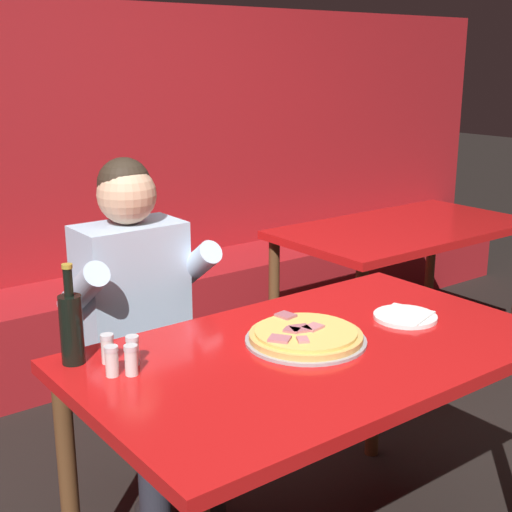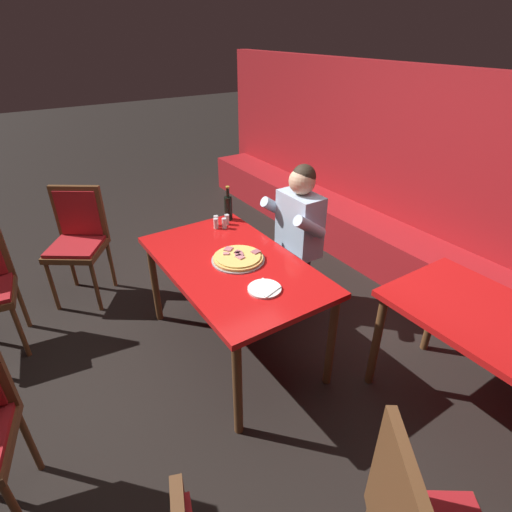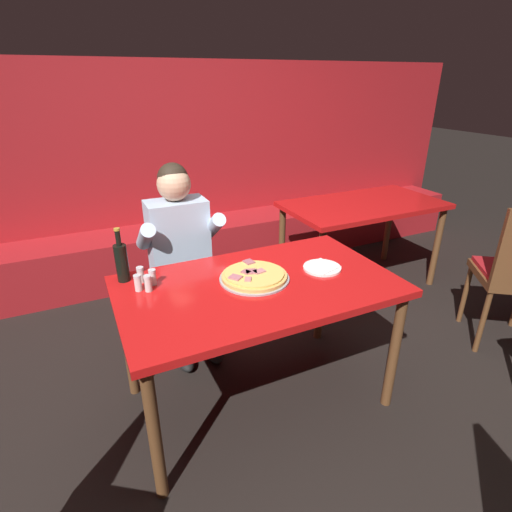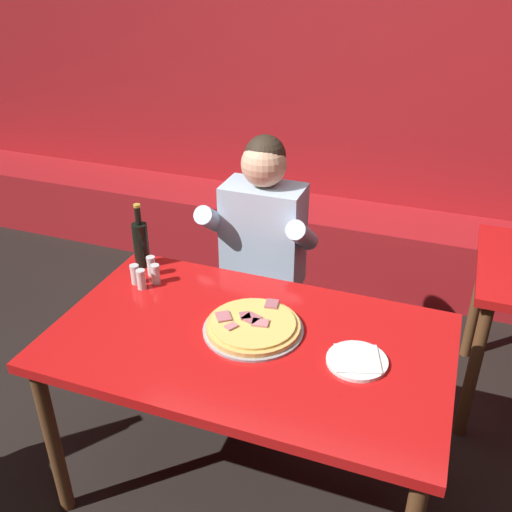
{
  "view_description": "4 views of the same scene",
  "coord_description": "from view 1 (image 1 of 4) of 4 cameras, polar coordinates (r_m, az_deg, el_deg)",
  "views": [
    {
      "loc": [
        -1.34,
        -1.47,
        1.61
      ],
      "look_at": [
        -0.05,
        0.23,
        1.01
      ],
      "focal_mm": 50.0,
      "sensor_mm": 36.0,
      "label": 1
    },
    {
      "loc": [
        2.06,
        -1.15,
        2.19
      ],
      "look_at": [
        0.09,
        0.13,
        0.83
      ],
      "focal_mm": 28.0,
      "sensor_mm": 36.0,
      "label": 2
    },
    {
      "loc": [
        -0.79,
        -1.65,
        1.75
      ],
      "look_at": [
        -0.01,
        0.01,
        0.93
      ],
      "focal_mm": 28.0,
      "sensor_mm": 36.0,
      "label": 3
    },
    {
      "loc": [
        0.6,
        -1.54,
        2.03
      ],
      "look_at": [
        -0.07,
        0.28,
        0.95
      ],
      "focal_mm": 40.0,
      "sensor_mm": 36.0,
      "label": 4
    }
  ],
  "objects": [
    {
      "name": "booth_wall_panel",
      "position": [
        3.94,
        -16.85,
        5.31
      ],
      "size": [
        6.8,
        0.16,
        1.9
      ],
      "primitive_type": "cube",
      "color": "#A3191E",
      "rests_on": "ground_plane"
    },
    {
      "name": "booth_bench",
      "position": [
        3.84,
        -14.3,
        -5.93
      ],
      "size": [
        6.46,
        0.48,
        0.46
      ],
      "primitive_type": "cube",
      "color": "#A3191E",
      "rests_on": "ground_plane"
    },
    {
      "name": "main_dining_table",
      "position": [
        2.19,
        4.8,
        -9.22
      ],
      "size": [
        1.44,
        0.84,
        0.77
      ],
      "color": "brown",
      "rests_on": "ground_plane"
    },
    {
      "name": "pizza",
      "position": [
        2.19,
        4.02,
        -6.41
      ],
      "size": [
        0.37,
        0.37,
        0.05
      ],
      "color": "#9E9EA3",
      "rests_on": "main_dining_table"
    },
    {
      "name": "plate_white_paper",
      "position": [
        2.42,
        11.88,
        -4.75
      ],
      "size": [
        0.21,
        0.21,
        0.02
      ],
      "color": "white",
      "rests_on": "main_dining_table"
    },
    {
      "name": "beer_bottle",
      "position": [
        2.07,
        -14.55,
        -5.47
      ],
      "size": [
        0.07,
        0.07,
        0.29
      ],
      "color": "black",
      "rests_on": "main_dining_table"
    },
    {
      "name": "shaker_oregano",
      "position": [
        1.99,
        -11.46,
        -8.34
      ],
      "size": [
        0.04,
        0.04,
        0.09
      ],
      "color": "silver",
      "rests_on": "main_dining_table"
    },
    {
      "name": "shaker_black_pepper",
      "position": [
        2.07,
        -11.79,
        -7.37
      ],
      "size": [
        0.04,
        0.04,
        0.09
      ],
      "color": "silver",
      "rests_on": "main_dining_table"
    },
    {
      "name": "shaker_red_pepper_flakes",
      "position": [
        2.05,
        -9.84,
        -7.56
      ],
      "size": [
        0.04,
        0.04,
        0.09
      ],
      "color": "silver",
      "rests_on": "main_dining_table"
    },
    {
      "name": "shaker_parmesan",
      "position": [
        1.99,
        -9.95,
        -8.31
      ],
      "size": [
        0.04,
        0.04,
        0.09
      ],
      "color": "silver",
      "rests_on": "main_dining_table"
    },
    {
      "name": "diner_seated_blue_shirt",
      "position": [
        2.59,
        -8.98,
        -5.01
      ],
      "size": [
        0.53,
        0.53,
        1.27
      ],
      "color": "black",
      "rests_on": "ground_plane"
    },
    {
      "name": "background_dining_table",
      "position": [
        3.78,
        11.72,
        1.04
      ],
      "size": [
        1.35,
        0.73,
        0.77
      ],
      "color": "brown",
      "rests_on": "ground_plane"
    }
  ]
}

